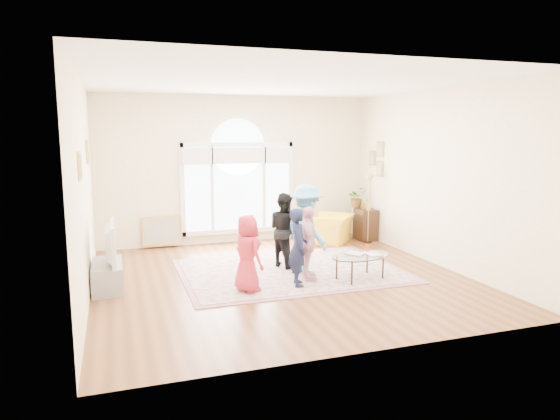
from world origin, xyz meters
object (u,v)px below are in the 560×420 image
object	(u,v)px
television	(106,243)
tv_console	(108,276)
coffee_table	(360,256)
area_rug	(291,271)
armchair	(331,229)

from	to	relation	value
television	tv_console	bearing A→B (deg)	180.00
television	coffee_table	size ratio (longest dim) A/B	0.92
area_rug	television	bearing A→B (deg)	-179.29
television	coffee_table	world-z (taller)	television
area_rug	tv_console	size ratio (longest dim) A/B	3.60
coffee_table	television	bearing A→B (deg)	154.54
tv_console	armchair	distance (m)	5.02
tv_console	armchair	world-z (taller)	armchair
area_rug	television	size ratio (longest dim) A/B	3.29
tv_console	armchair	xyz separation A→B (m)	(4.64, 1.90, 0.10)
area_rug	television	xyz separation A→B (m)	(-3.03, -0.04, 0.72)
tv_console	television	size ratio (longest dim) A/B	0.92
television	coffee_table	bearing A→B (deg)	-11.56
area_rug	armchair	bearing A→B (deg)	49.32
tv_console	coffee_table	world-z (taller)	coffee_table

